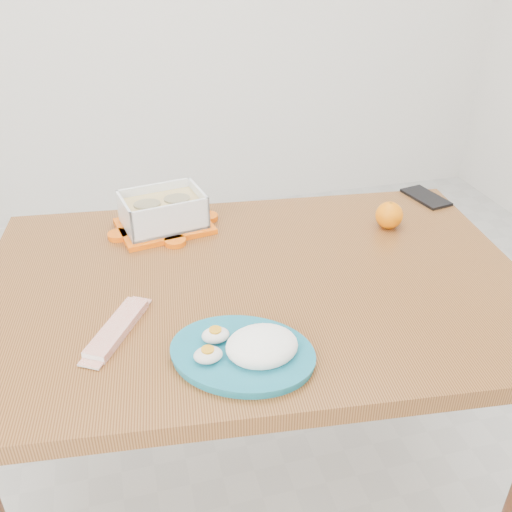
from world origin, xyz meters
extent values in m
plane|color=#B7B7B2|center=(0.00, 0.00, 0.00)|extent=(3.50, 3.50, 0.00)
cube|color=brown|center=(-0.12, -0.18, 0.73)|extent=(1.28, 0.93, 0.04)
cylinder|color=brown|center=(-0.62, 0.21, 0.35)|extent=(0.06, 0.06, 0.71)
cylinder|color=brown|center=(0.46, 0.10, 0.35)|extent=(0.06, 0.06, 0.71)
cube|color=#F75E07|center=(-0.28, 0.11, 0.76)|extent=(0.25, 0.21, 0.01)
cube|color=white|center=(-0.28, 0.11, 0.80)|extent=(0.22, 0.18, 0.08)
cube|color=tan|center=(-0.28, 0.11, 0.80)|extent=(0.21, 0.16, 0.05)
cylinder|color=#979163|center=(-0.32, 0.10, 0.82)|extent=(0.08, 0.08, 0.02)
cylinder|color=#979163|center=(-0.24, 0.11, 0.82)|extent=(0.08, 0.08, 0.02)
sphere|color=orange|center=(0.28, -0.03, 0.78)|extent=(0.07, 0.07, 0.07)
cylinder|color=#176D83|center=(-0.21, -0.43, 0.76)|extent=(0.36, 0.36, 0.02)
ellipsoid|color=white|center=(-0.17, -0.44, 0.79)|extent=(0.17, 0.16, 0.06)
ellipsoid|color=silver|center=(-0.25, -0.39, 0.78)|extent=(0.07, 0.06, 0.03)
ellipsoid|color=silver|center=(-0.27, -0.44, 0.78)|extent=(0.07, 0.06, 0.03)
cube|color=#B62509|center=(-0.42, -0.30, 0.76)|extent=(0.13, 0.18, 0.02)
cube|color=black|center=(0.46, 0.10, 0.75)|extent=(0.10, 0.15, 0.01)
camera|label=1|loc=(-0.39, -1.21, 1.44)|focal=40.00mm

